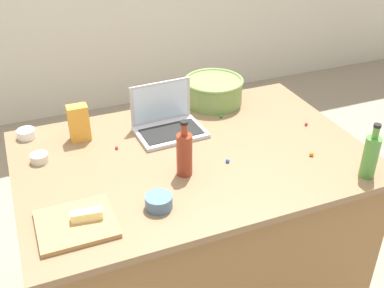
{
  "coord_description": "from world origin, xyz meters",
  "views": [
    {
      "loc": [
        -0.66,
        -1.61,
        2.01
      ],
      "look_at": [
        0.0,
        0.0,
        0.95
      ],
      "focal_mm": 44.17,
      "sensor_mm": 36.0,
      "label": 1
    }
  ],
  "objects": [
    {
      "name": "mixing_bowl_large",
      "position": [
        0.29,
        0.42,
        0.97
      ],
      "size": [
        0.31,
        0.31,
        0.14
      ],
      "color": "#72934C",
      "rests_on": "island_counter"
    },
    {
      "name": "candy_3",
      "position": [
        -0.3,
        0.16,
        0.91
      ],
      "size": [
        0.01,
        0.01,
        0.01
      ],
      "primitive_type": "sphere",
      "color": "red",
      "rests_on": "island_counter"
    },
    {
      "name": "candy_bag",
      "position": [
        -0.43,
        0.31,
        0.99
      ],
      "size": [
        0.09,
        0.06,
        0.17
      ],
      "primitive_type": "cube",
      "color": "gold",
      "rests_on": "island_counter"
    },
    {
      "name": "butter_stick_left",
      "position": [
        -0.51,
        -0.28,
        0.94
      ],
      "size": [
        0.11,
        0.05,
        0.04
      ],
      "primitive_type": "cube",
      "rotation": [
        0.0,
        0.0,
        -0.13
      ],
      "color": "#F4E58C",
      "rests_on": "cutting_board"
    },
    {
      "name": "candy_2",
      "position": [
        0.47,
        -0.21,
        0.91
      ],
      "size": [
        0.02,
        0.02,
        0.02
      ],
      "primitive_type": "sphere",
      "color": "orange",
      "rests_on": "island_counter"
    },
    {
      "name": "candy_1",
      "position": [
        0.61,
        0.03,
        0.91
      ],
      "size": [
        0.02,
        0.02,
        0.02
      ],
      "primitive_type": "sphere",
      "color": "red",
      "rests_on": "island_counter"
    },
    {
      "name": "ramekin_small",
      "position": [
        -0.62,
        0.19,
        0.92
      ],
      "size": [
        0.07,
        0.07,
        0.04
      ],
      "primitive_type": "cylinder",
      "color": "beige",
      "rests_on": "island_counter"
    },
    {
      "name": "cutting_board",
      "position": [
        -0.55,
        -0.28,
        0.91
      ],
      "size": [
        0.27,
        0.24,
        0.02
      ],
      "primitive_type": "cube",
      "color": "#AD7F4C",
      "rests_on": "island_counter"
    },
    {
      "name": "ramekin_wide",
      "position": [
        -0.25,
        -0.3,
        0.93
      ],
      "size": [
        0.1,
        0.1,
        0.05
      ],
      "primitive_type": "cylinder",
      "color": "slate",
      "rests_on": "island_counter"
    },
    {
      "name": "ramekin_medium",
      "position": [
        -0.65,
        0.42,
        0.92
      ],
      "size": [
        0.08,
        0.08,
        0.04
      ],
      "primitive_type": "cylinder",
      "color": "white",
      "rests_on": "island_counter"
    },
    {
      "name": "candy_4",
      "position": [
        0.26,
        0.26,
        0.91
      ],
      "size": [
        0.02,
        0.02,
        0.02
      ],
      "primitive_type": "sphere",
      "color": "green",
      "rests_on": "island_counter"
    },
    {
      "name": "laptop",
      "position": [
        -0.03,
        0.23,
        0.95
      ],
      "size": [
        0.32,
        0.24,
        0.22
      ],
      "color": "#B7B7BC",
      "rests_on": "island_counter"
    },
    {
      "name": "bottle_soy",
      "position": [
        -0.08,
        -0.13,
        1.0
      ],
      "size": [
        0.07,
        0.07,
        0.24
      ],
      "color": "maroon",
      "rests_on": "island_counter"
    },
    {
      "name": "island_counter",
      "position": [
        0.0,
        0.0,
        0.45
      ],
      "size": [
        1.5,
        1.02,
        0.9
      ],
      "color": "olive",
      "rests_on": "ground"
    },
    {
      "name": "bottle_olive",
      "position": [
        0.59,
        -0.42,
        1.0
      ],
      "size": [
        0.06,
        0.06,
        0.24
      ],
      "color": "#4C8C38",
      "rests_on": "island_counter"
    },
    {
      "name": "candy_0",
      "position": [
        0.11,
        -0.12,
        0.91
      ],
      "size": [
        0.02,
        0.02,
        0.02
      ],
      "primitive_type": "sphere",
      "color": "blue",
      "rests_on": "island_counter"
    }
  ]
}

